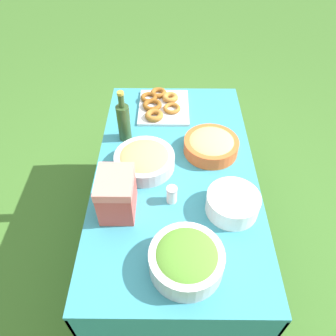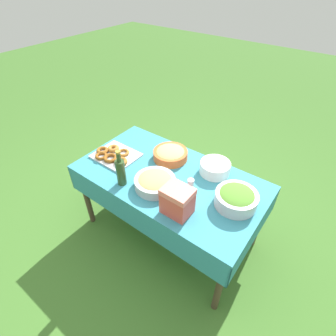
% 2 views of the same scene
% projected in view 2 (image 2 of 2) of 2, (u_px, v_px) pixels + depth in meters
% --- Properties ---
extents(ground_plane, '(14.00, 14.00, 0.00)m').
position_uv_depth(ground_plane, '(169.00, 231.00, 2.50)').
color(ground_plane, '#3D6B28').
extents(picnic_table, '(1.49, 0.82, 0.70)m').
position_uv_depth(picnic_table, '(169.00, 185.00, 2.11)').
color(picnic_table, teal).
rests_on(picnic_table, ground_plane).
extents(salad_bowl, '(0.29, 0.29, 0.12)m').
position_uv_depth(salad_bowl, '(236.00, 198.00, 1.79)').
color(salad_bowl, silver).
rests_on(salad_bowl, picnic_table).
extents(pasta_bowl, '(0.29, 0.29, 0.10)m').
position_uv_depth(pasta_bowl, '(170.00, 154.00, 2.20)').
color(pasta_bowl, '#E05B28').
rests_on(pasta_bowl, picnic_table).
extents(donut_platter, '(0.37, 0.31, 0.05)m').
position_uv_depth(donut_platter, '(114.00, 155.00, 2.23)').
color(donut_platter, silver).
rests_on(donut_platter, picnic_table).
extents(plate_stack, '(0.24, 0.24, 0.10)m').
position_uv_depth(plate_stack, '(215.00, 168.00, 2.06)').
color(plate_stack, white).
rests_on(plate_stack, picnic_table).
extents(olive_oil_bottle, '(0.07, 0.07, 0.30)m').
position_uv_depth(olive_oil_bottle, '(121.00, 171.00, 1.92)').
color(olive_oil_bottle, '#2D4723').
rests_on(olive_oil_bottle, picnic_table).
extents(bread_bowl, '(0.31, 0.31, 0.10)m').
position_uv_depth(bread_bowl, '(155.00, 182.00, 1.94)').
color(bread_bowl, '#B2B7BC').
rests_on(bread_bowl, picnic_table).
extents(cooler_box, '(0.19, 0.16, 0.21)m').
position_uv_depth(cooler_box, '(177.00, 201.00, 1.71)').
color(cooler_box, '#E04C42').
rests_on(cooler_box, picnic_table).
extents(salt_shaker, '(0.05, 0.05, 0.09)m').
position_uv_depth(salt_shaker, '(191.00, 184.00, 1.92)').
color(salt_shaker, white).
rests_on(salt_shaker, picnic_table).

